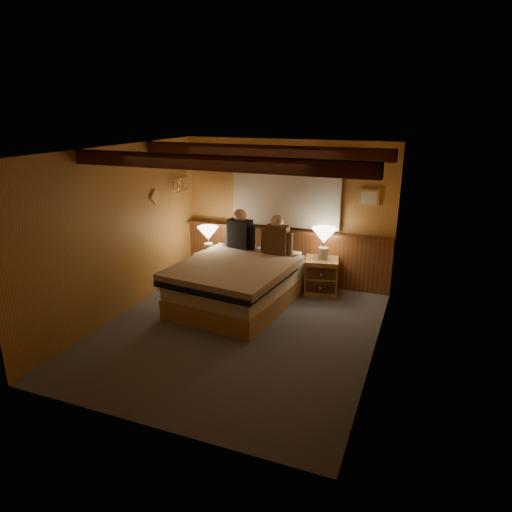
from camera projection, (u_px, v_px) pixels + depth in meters
The scene contains 19 objects.
floor at pixel (237, 330), 6.19m from camera, with size 4.20×4.20×0.00m, color #4E555D.
ceiling at pixel (235, 150), 5.44m from camera, with size 4.20×4.20×0.00m, color tan.
wall_back at pixel (286, 212), 7.68m from camera, with size 3.60×3.60×0.00m, color #BB8443.
wall_left at pixel (120, 232), 6.44m from camera, with size 4.20×4.20×0.00m, color #BB8443.
wall_right at pixel (381, 263), 5.19m from camera, with size 4.20×4.20×0.00m, color #BB8443.
wall_front at pixel (139, 311), 3.96m from camera, with size 3.60×3.60×0.00m, color #BB8443.
wainscot at pixel (284, 254), 7.84m from camera, with size 3.60×0.23×0.94m.
curtain_window at pixel (286, 194), 7.51m from camera, with size 2.18×0.09×1.11m.
ceiling_beams at pixel (240, 156), 5.60m from camera, with size 3.60×1.65×0.16m.
coat_rail at pixel (180, 183), 7.66m from camera, with size 0.05×0.55×0.24m.
framed_print at pixel (369, 197), 7.08m from camera, with size 0.30×0.04×0.25m.
bed at pixel (237, 283), 6.89m from camera, with size 1.74×2.14×0.68m.
nightstand_left at pixel (212, 268), 7.80m from camera, with size 0.55×0.51×0.53m.
nightstand_right at pixel (321, 276), 7.39m from camera, with size 0.61×0.57×0.57m.
lamp_left at pixel (208, 235), 7.61m from camera, with size 0.35×0.35×0.46m.
lamp_right at pixel (324, 238), 7.19m from camera, with size 0.39×0.39×0.51m.
person_left at pixel (240, 232), 7.45m from camera, with size 0.55×0.28×0.68m.
person_right at pixel (277, 238), 7.15m from camera, with size 0.53×0.21×0.64m.
duffel_bag at pixel (185, 279), 7.64m from camera, with size 0.49×0.34×0.33m.
Camera 1 is at (2.27, -5.09, 2.89)m, focal length 32.00 mm.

